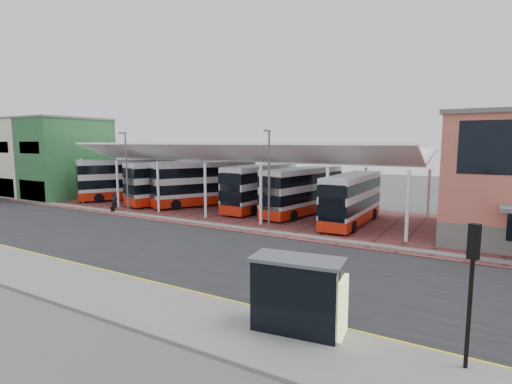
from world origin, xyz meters
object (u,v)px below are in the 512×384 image
bus_2 (204,184)px  bus_4 (303,191)px  traffic_signal_west (472,273)px  pedestrian (114,202)px  bus_1 (176,182)px  bus_shelter (303,289)px  bus_5 (352,199)px  bus_0 (129,179)px  bus_3 (261,187)px

bus_2 → bus_4: bearing=31.6°
traffic_signal_west → pedestrian: bearing=176.2°
bus_1 → bus_shelter: (25.90, -22.26, -0.60)m
bus_4 → bus_shelter: bus_4 is taller
bus_4 → bus_5: bus_4 is taller
bus_5 → traffic_signal_west: 22.61m
bus_0 → bus_4: 22.97m
bus_5 → bus_1: bearing=175.9°
bus_5 → bus_shelter: 21.44m
bus_1 → bus_shelter: bearing=-24.8°
bus_1 → bus_2: (3.81, 0.30, 0.01)m
bus_shelter → bus_0: bearing=139.1°
bus_0 → bus_5: 28.49m
bus_2 → bus_3: (6.91, 0.86, -0.10)m
bus_2 → bus_shelter: bearing=-16.4°
bus_1 → bus_5: size_ratio=1.15×
bus_1 → bus_2: bearing=20.5°
bus_4 → pedestrian: 19.45m
bus_3 → bus_4: bus_3 is taller
bus_4 → traffic_signal_west: 27.27m
bus_5 → pedestrian: bearing=-166.1°
pedestrian → bus_shelter: size_ratio=0.50×
bus_4 → bus_5: (5.54, -2.15, -0.13)m
bus_3 → bus_5: 10.81m
bus_4 → bus_3: bearing=-175.1°
bus_1 → bus_shelter: bus_1 is taller
bus_0 → traffic_signal_west: (38.42, -21.15, 0.67)m
bus_5 → bus_shelter: size_ratio=2.88×
bus_0 → bus_5: bearing=29.6°
bus_0 → bus_5: size_ratio=1.12×
bus_2 → bus_5: size_ratio=1.12×
bus_4 → bus_5: size_ratio=1.08×
pedestrian → bus_4: bearing=-46.2°
traffic_signal_west → bus_0: bearing=170.8°
bus_0 → traffic_signal_west: 43.86m
pedestrian → traffic_signal_west: (33.12, -14.33, 2.21)m
bus_0 → bus_4: bus_0 is taller
bus_5 → traffic_signal_west: traffic_signal_west is taller
bus_1 → pedestrian: bus_1 is taller
pedestrian → bus_0: bearing=57.0°
bus_4 → bus_shelter: 25.24m
bus_shelter → traffic_signal_west: (5.27, 0.64, 1.32)m
bus_0 → bus_1: bearing=35.1°
bus_2 → pedestrian: bus_2 is taller
bus_0 → bus_5: bus_0 is taller
bus_2 → bus_3: 6.96m
bus_shelter → bus_4: bearing=106.3°
bus_0 → pedestrian: bus_0 is taller
bus_2 → pedestrian: size_ratio=6.37×
bus_1 → traffic_signal_west: bus_1 is taller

